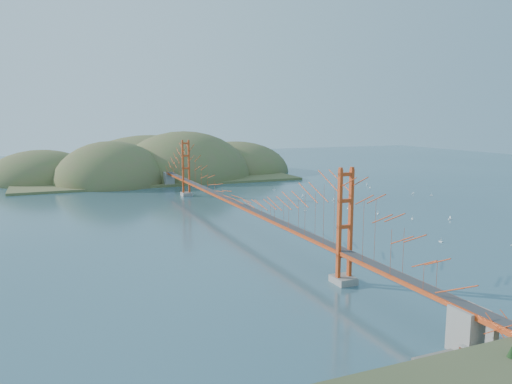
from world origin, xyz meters
name	(u,v)px	position (x,y,z in m)	size (l,w,h in m)	color
ground	(237,224)	(0.00, 0.00, 0.00)	(320.00, 320.00, 0.00)	#2F4F5E
bridge	(237,179)	(0.00, 0.18, 7.01)	(2.20, 94.40, 12.00)	gray
promontory	(496,367)	(0.00, -48.50, 0.12)	(9.00, 6.00, 0.24)	#59544C
fort	(492,353)	(0.40, -47.80, 0.67)	(3.70, 2.30, 1.75)	brown
far_headlands	(158,175)	(2.21, 68.52, 0.00)	(84.00, 58.00, 25.00)	brown
sailboat_2	(450,219)	(32.99, -10.23, 0.16)	(0.63, 0.55, 0.72)	white
sailboat_17	(413,194)	(45.31, 13.21, 0.14)	(0.50, 0.49, 0.57)	white
sailboat_16	(334,200)	(25.16, 12.62, 0.15)	(0.62, 0.57, 0.69)	white
sailboat_0	(412,218)	(27.51, -7.66, 0.14)	(0.52, 0.55, 0.62)	white
sailboat_11	(431,195)	(47.66, 10.28, 0.14)	(0.59, 0.59, 0.62)	white
sailboat_9	(370,187)	(42.45, 24.64, 0.14)	(0.50, 0.55, 0.62)	white
sailboat_15	(345,183)	(40.70, 32.43, 0.14)	(0.48, 0.53, 0.60)	white
sailboat_1	(305,210)	(14.84, 5.31, 0.14)	(0.54, 0.54, 0.59)	white
sailboat_7	(274,189)	(20.33, 30.12, 0.16)	(0.67, 0.67, 0.73)	white
sailboat_3	(303,196)	(21.83, 19.33, 0.15)	(0.64, 0.64, 0.69)	white
sailboat_4	(378,213)	(25.02, -1.91, 0.15)	(0.57, 0.59, 0.67)	white
sailboat_14	(348,208)	(22.96, 4.21, 0.14)	(0.48, 0.52, 0.59)	white
sailboat_8	(367,185)	(44.44, 28.71, 0.15)	(0.63, 0.63, 0.67)	white
sailboat_10	(441,241)	(21.02, -20.97, 0.15)	(0.48, 0.57, 0.66)	white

